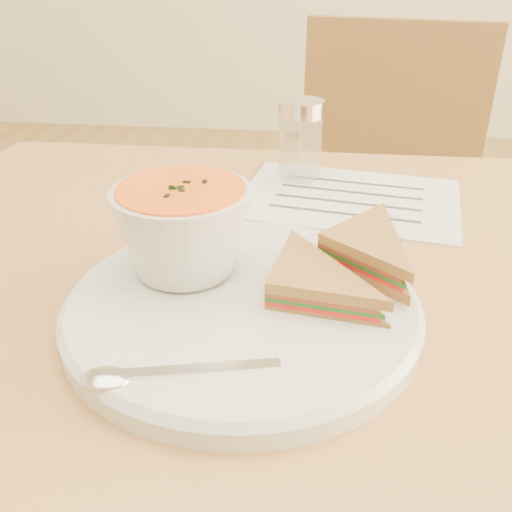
% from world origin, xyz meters
% --- Properties ---
extents(dining_table, '(1.00, 0.70, 0.75)m').
position_xyz_m(dining_table, '(0.00, 0.00, 0.38)').
color(dining_table, '#A36732').
rests_on(dining_table, floor).
extents(chair_far, '(0.47, 0.47, 0.90)m').
position_xyz_m(chair_far, '(0.12, 0.59, 0.45)').
color(chair_far, brown).
rests_on(chair_far, floor).
extents(plate, '(0.38, 0.38, 0.02)m').
position_xyz_m(plate, '(-0.06, -0.11, 0.76)').
color(plate, silver).
rests_on(plate, dining_table).
extents(soup_bowl, '(0.13, 0.13, 0.09)m').
position_xyz_m(soup_bowl, '(-0.12, -0.07, 0.81)').
color(soup_bowl, silver).
rests_on(soup_bowl, plate).
extents(sandwich_half_a, '(0.12, 0.12, 0.03)m').
position_xyz_m(sandwich_half_a, '(-0.04, -0.13, 0.78)').
color(sandwich_half_a, '#A36F39').
rests_on(sandwich_half_a, plate).
extents(sandwich_half_b, '(0.14, 0.14, 0.03)m').
position_xyz_m(sandwich_half_b, '(-0.00, -0.06, 0.79)').
color(sandwich_half_b, '#A36F39').
rests_on(sandwich_half_b, plate).
extents(spoon, '(0.18, 0.08, 0.01)m').
position_xyz_m(spoon, '(-0.09, -0.21, 0.77)').
color(spoon, silver).
rests_on(spoon, plate).
extents(paper_menu, '(0.30, 0.24, 0.00)m').
position_xyz_m(paper_menu, '(0.04, 0.16, 0.75)').
color(paper_menu, white).
rests_on(paper_menu, dining_table).
extents(condiment_shaker, '(0.07, 0.07, 0.11)m').
position_xyz_m(condiment_shaker, '(-0.03, 0.23, 0.80)').
color(condiment_shaker, silver).
rests_on(condiment_shaker, dining_table).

